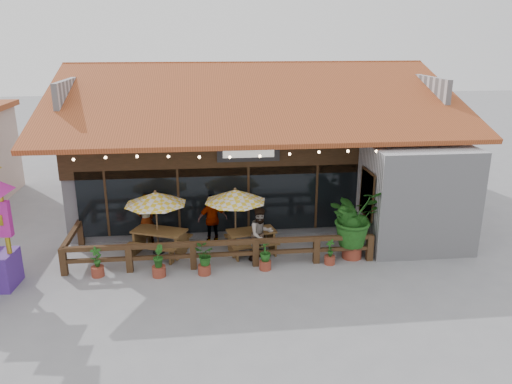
{
  "coord_description": "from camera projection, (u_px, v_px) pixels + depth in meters",
  "views": [
    {
      "loc": [
        -2.12,
        -15.16,
        7.13
      ],
      "look_at": [
        -0.27,
        1.5,
        1.88
      ],
      "focal_mm": 35.0,
      "sensor_mm": 36.0,
      "label": 1
    }
  ],
  "objects": [
    {
      "name": "planter_d",
      "position": [
        265.0,
        256.0,
        15.81
      ],
      "size": [
        0.49,
        0.49,
        0.93
      ],
      "color": "maroon",
      "rests_on": "ground"
    },
    {
      "name": "planter_c",
      "position": [
        204.0,
        258.0,
        15.46
      ],
      "size": [
        0.65,
        0.59,
        0.97
      ],
      "color": "maroon",
      "rests_on": "ground"
    },
    {
      "name": "umbrella_left",
      "position": [
        155.0,
        198.0,
        16.61
      ],
      "size": [
        2.8,
        2.8,
        2.25
      ],
      "color": "brown",
      "rests_on": "ground"
    },
    {
      "name": "picnic_table_right",
      "position": [
        251.0,
        237.0,
        17.12
      ],
      "size": [
        1.85,
        1.67,
        0.78
      ],
      "color": "brown",
      "rests_on": "ground"
    },
    {
      "name": "patio_railing",
      "position": [
        201.0,
        248.0,
        16.06
      ],
      "size": [
        10.0,
        2.6,
        0.92
      ],
      "color": "#422B17",
      "rests_on": "ground"
    },
    {
      "name": "umbrella_right",
      "position": [
        235.0,
        196.0,
        16.82
      ],
      "size": [
        2.54,
        2.54,
        2.27
      ],
      "color": "brown",
      "rests_on": "ground"
    },
    {
      "name": "planter_b",
      "position": [
        158.0,
        262.0,
        15.36
      ],
      "size": [
        0.42,
        0.42,
        1.03
      ],
      "color": "maroon",
      "rests_on": "ground"
    },
    {
      "name": "diner_c",
      "position": [
        213.0,
        219.0,
        17.73
      ],
      "size": [
        1.12,
        0.61,
        1.81
      ],
      "primitive_type": "imported",
      "rotation": [
        0.0,
        0.0,
        3.31
      ],
      "color": "#3A2312",
      "rests_on": "ground"
    },
    {
      "name": "diner_a",
      "position": [
        146.0,
        220.0,
        17.55
      ],
      "size": [
        0.82,
        0.8,
        1.9
      ],
      "primitive_type": "imported",
      "rotation": [
        0.0,
        0.0,
        3.87
      ],
      "color": "#3A2312",
      "rests_on": "ground"
    },
    {
      "name": "planter_e",
      "position": [
        330.0,
        254.0,
        16.21
      ],
      "size": [
        0.35,
        0.37,
        0.86
      ],
      "color": "maroon",
      "rests_on": "ground"
    },
    {
      "name": "picnic_table_left",
      "position": [
        160.0,
        238.0,
        16.95
      ],
      "size": [
        2.24,
        2.11,
        0.86
      ],
      "color": "brown",
      "rests_on": "ground"
    },
    {
      "name": "diner_b",
      "position": [
        261.0,
        234.0,
        16.39
      ],
      "size": [
        1.06,
        0.94,
        1.81
      ],
      "primitive_type": "imported",
      "rotation": [
        0.0,
        0.0,
        0.35
      ],
      "color": "#3A2312",
      "rests_on": "ground"
    },
    {
      "name": "restaurant_building",
      "position": [
        255.0,
        151.0,
        22.37
      ],
      "size": [
        15.5,
        14.73,
        6.09
      ],
      "color": "#B9B8BE",
      "rests_on": "ground"
    },
    {
      "name": "tropical_plant",
      "position": [
        354.0,
        219.0,
        16.39
      ],
      "size": [
        2.21,
        2.09,
        2.43
      ],
      "color": "maroon",
      "rests_on": "ground"
    },
    {
      "name": "ground",
      "position": [
        269.0,
        258.0,
        16.74
      ],
      "size": [
        100.0,
        100.0,
        0.0
      ],
      "primitive_type": "plane",
      "color": "gray",
      "rests_on": "ground"
    },
    {
      "name": "planter_a",
      "position": [
        97.0,
        264.0,
        15.38
      ],
      "size": [
        0.41,
        0.4,
        0.97
      ],
      "color": "maroon",
      "rests_on": "ground"
    }
  ]
}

